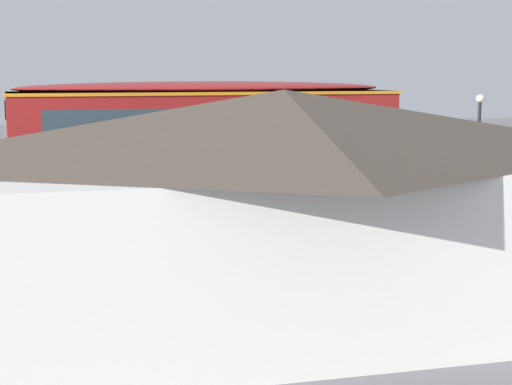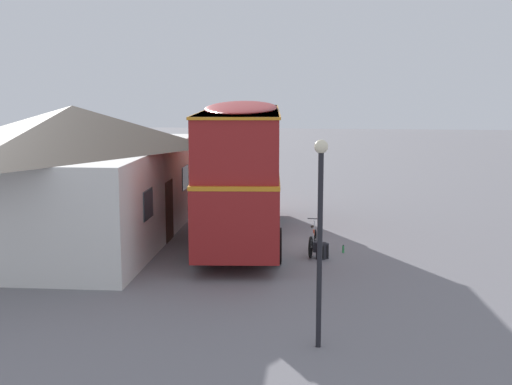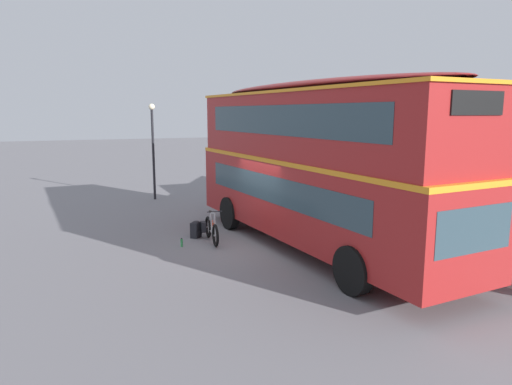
# 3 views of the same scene
# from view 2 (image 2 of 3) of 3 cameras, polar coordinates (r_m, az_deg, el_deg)

# --- Properties ---
(ground_plane) EXTENTS (120.00, 120.00, 0.00)m
(ground_plane) POSITION_cam_2_polar(r_m,az_deg,el_deg) (23.04, 1.79, -4.47)
(ground_plane) COLOR slate
(double_decker_bus) EXTENTS (10.79, 3.46, 4.79)m
(double_decker_bus) POSITION_cam_2_polar(r_m,az_deg,el_deg) (23.58, -1.17, 2.38)
(double_decker_bus) COLOR black
(double_decker_bus) RESTS_ON ground
(touring_bicycle) EXTENTS (1.76, 0.46, 1.06)m
(touring_bicycle) POSITION_cam_2_polar(r_m,az_deg,el_deg) (21.91, 4.80, -4.21)
(touring_bicycle) COLOR black
(touring_bicycle) RESTS_ON ground
(backpack_on_ground) EXTENTS (0.40, 0.40, 0.54)m
(backpack_on_ground) POSITION_cam_2_polar(r_m,az_deg,el_deg) (21.35, 5.58, -4.83)
(backpack_on_ground) COLOR black
(backpack_on_ground) RESTS_ON ground
(water_bottle_green_metal) EXTENTS (0.07, 0.07, 0.26)m
(water_bottle_green_metal) POSITION_cam_2_polar(r_m,az_deg,el_deg) (22.21, 7.32, -4.73)
(water_bottle_green_metal) COLOR green
(water_bottle_green_metal) RESTS_ON ground
(pub_building) EXTENTS (12.34, 7.30, 4.67)m
(pub_building) POSITION_cam_2_polar(r_m,az_deg,el_deg) (24.49, -14.94, 1.70)
(pub_building) COLOR silver
(pub_building) RESTS_ON ground
(street_lamp) EXTENTS (0.28, 0.28, 4.32)m
(street_lamp) POSITION_cam_2_polar(r_m,az_deg,el_deg) (13.80, 5.40, -2.30)
(street_lamp) COLOR black
(street_lamp) RESTS_ON ground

